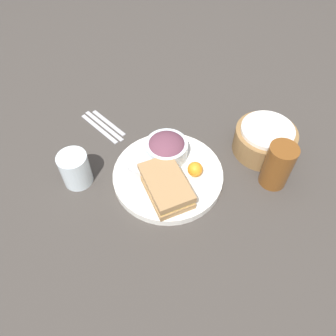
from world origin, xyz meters
name	(u,v)px	position (x,y,z in m)	size (l,w,h in m)	color
ground_plane	(168,178)	(0.00, 0.00, 0.00)	(4.00, 4.00, 0.00)	#3D3833
plate	(168,175)	(0.00, 0.00, 0.01)	(0.29, 0.29, 0.02)	white
sandwich	(166,186)	(0.05, -0.03, 0.05)	(0.15, 0.09, 0.05)	#A37A4C
salad_bowl	(167,148)	(-0.06, 0.02, 0.05)	(0.11, 0.11, 0.07)	silver
dressing_cup	(140,166)	(-0.04, -0.06, 0.04)	(0.07, 0.07, 0.03)	#B7B7BC
orange_wedge	(195,169)	(0.03, 0.06, 0.04)	(0.04, 0.04, 0.04)	orange
drink_glass	(278,166)	(0.12, 0.25, 0.06)	(0.07, 0.07, 0.13)	brown
bread_basket	(265,140)	(0.01, 0.29, 0.04)	(0.17, 0.17, 0.08)	olive
fork	(99,128)	(-0.25, -0.12, 0.00)	(0.17, 0.01, 0.01)	#B2B2B7
knife	(104,125)	(-0.26, -0.10, 0.00)	(0.17, 0.01, 0.01)	#B2B2B7
spoon	(108,123)	(-0.26, -0.08, 0.00)	(0.15, 0.01, 0.01)	#B2B2B7
water_glass	(75,169)	(-0.09, -0.22, 0.05)	(0.08, 0.08, 0.09)	silver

